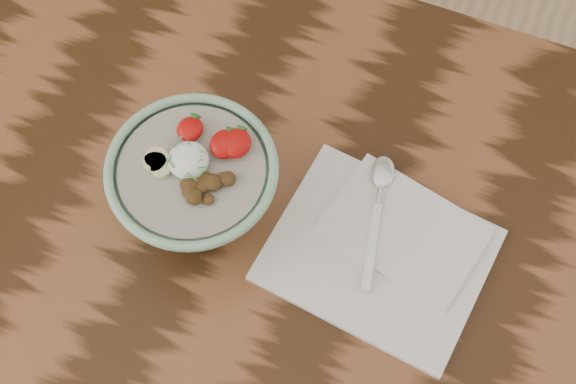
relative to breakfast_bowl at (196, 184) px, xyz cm
name	(u,v)px	position (x,y,z in cm)	size (l,w,h in cm)	color
table	(329,291)	(19.21, -1.78, -16.43)	(160.00, 90.00, 75.00)	#331C0C
breakfast_bowl	(196,184)	(0.00, 0.00, 0.00)	(21.08, 21.08, 13.72)	#87B693
napkin	(384,250)	(24.52, 2.91, -6.44)	(29.31, 25.29, 1.65)	white
spoon	(380,190)	(21.44, 10.11, -5.06)	(5.85, 19.06, 1.00)	silver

